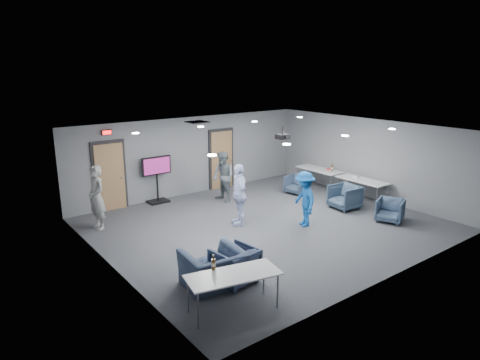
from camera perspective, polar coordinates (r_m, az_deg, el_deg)
floor at (r=12.29m, az=3.53°, el=-5.94°), size 9.00×9.00×0.00m
ceiling at (r=11.61m, az=3.74°, el=6.62°), size 9.00×9.00×0.00m
wall_back at (r=15.05m, az=-6.38°, el=3.24°), size 9.00×0.02×2.70m
wall_front at (r=9.37m, az=19.87°, el=-4.82°), size 9.00×0.02×2.70m
wall_left at (r=9.67m, az=-17.06°, el=-3.96°), size 0.02×8.00×2.70m
wall_right at (r=15.14m, az=16.66°, el=2.78°), size 0.02×8.00×2.70m
door_left at (r=13.82m, az=-16.96°, el=0.43°), size 1.06×0.17×2.24m
door_right at (r=15.70m, az=-2.50°, el=2.76°), size 1.06×0.17×2.24m
exit_sign at (r=13.53m, az=-17.37°, el=6.08°), size 0.32×0.08×0.16m
hvac_diffuser at (r=13.56m, az=-5.72°, el=7.71°), size 0.60×0.60×0.03m
downlights at (r=11.61m, az=3.74°, el=6.54°), size 6.18×3.78×0.02m
person_a at (r=12.33m, az=-18.55°, el=-2.22°), size 0.49×0.69×1.80m
person_b at (r=14.13m, az=-2.26°, el=0.43°), size 0.64×0.82×1.68m
person_c at (r=12.03m, az=-0.13°, el=-1.94°), size 0.79×1.12×1.76m
person_d at (r=12.09m, az=8.58°, el=-2.51°), size 0.92×1.16×1.57m
chair_right_a at (r=15.28m, az=7.58°, el=-0.58°), size 0.83×0.81×0.65m
chair_right_b at (r=13.90m, az=13.78°, el=-2.21°), size 0.90×0.88×0.76m
chair_right_c at (r=13.14m, az=19.36°, el=-3.84°), size 0.96×0.94×0.67m
chair_front_a at (r=9.05m, az=-0.72°, el=-11.24°), size 0.90×0.92×0.76m
chair_front_b at (r=8.90m, az=-3.59°, el=-11.73°), size 1.28×1.14×0.77m
table_right_a at (r=15.93m, az=10.55°, el=1.28°), size 0.74×1.78×0.73m
table_right_b at (r=14.77m, az=15.98°, el=-0.13°), size 0.73×1.74×0.73m
table_front_left at (r=7.94m, az=-0.91°, el=-12.75°), size 1.83×1.07×0.73m
bottle_front at (r=8.05m, az=-3.56°, el=-11.12°), size 0.08×0.08×0.30m
bottle_right at (r=15.69m, az=12.17°, el=1.57°), size 0.08×0.08×0.30m
snack_box at (r=15.92m, az=11.77°, el=1.45°), size 0.22×0.19×0.04m
wrapper at (r=15.02m, az=15.23°, el=0.46°), size 0.26×0.22×0.05m
tv_stand at (r=14.24m, az=-11.02°, el=0.43°), size 1.01×0.48×1.55m
projector at (r=12.51m, az=5.71°, el=5.80°), size 0.37×0.35×0.36m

